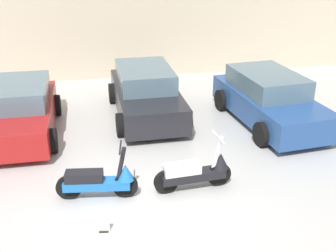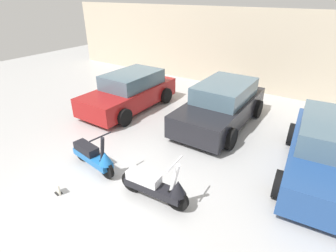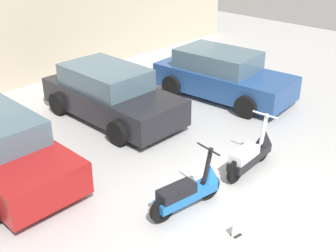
% 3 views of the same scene
% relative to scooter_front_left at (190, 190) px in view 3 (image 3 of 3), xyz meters
% --- Properties ---
extents(ground_plane, '(28.00, 28.00, 0.00)m').
position_rel_scooter_front_left_xyz_m(ground_plane, '(0.73, -0.48, -0.39)').
color(ground_plane, '#B2B2B2').
extents(wall_back, '(19.60, 0.12, 3.32)m').
position_rel_scooter_front_left_xyz_m(wall_back, '(0.73, 7.78, 1.28)').
color(wall_back, beige).
rests_on(wall_back, ground_plane).
extents(scooter_front_left, '(1.56, 0.58, 1.09)m').
position_rel_scooter_front_left_xyz_m(scooter_front_left, '(0.00, 0.00, 0.00)').
color(scooter_front_left, black).
rests_on(scooter_front_left, ground_plane).
extents(scooter_front_right, '(1.59, 0.57, 1.11)m').
position_rel_scooter_front_left_xyz_m(scooter_front_right, '(1.88, -0.04, 0.01)').
color(scooter_front_right, black).
rests_on(scooter_front_right, ground_plane).
extents(car_rear_center, '(1.94, 3.96, 1.34)m').
position_rel_scooter_front_left_xyz_m(car_rear_center, '(1.48, 4.04, 0.26)').
color(car_rear_center, black).
rests_on(car_rear_center, ground_plane).
extents(car_rear_right, '(2.20, 4.10, 1.35)m').
position_rel_scooter_front_left_xyz_m(car_rear_right, '(4.64, 2.88, 0.26)').
color(car_rear_right, navy).
rests_on(car_rear_right, ground_plane).
extents(placard_near_left_scooter, '(0.20, 0.14, 0.26)m').
position_rel_scooter_front_left_xyz_m(placard_near_left_scooter, '(-0.01, -1.05, -0.27)').
color(placard_near_left_scooter, black).
rests_on(placard_near_left_scooter, ground_plane).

